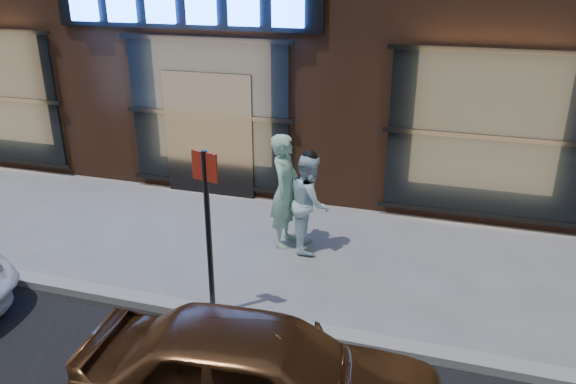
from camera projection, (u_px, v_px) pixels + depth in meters
name	position (u px, v px, depth m)	size (l,w,h in m)	color
ground	(95.00, 296.00, 7.74)	(90.00, 90.00, 0.00)	slate
curb	(95.00, 292.00, 7.72)	(60.00, 0.25, 0.12)	gray
man_bowtie	(285.00, 191.00, 8.87)	(0.67, 0.44, 1.85)	#A1D4AC
man_cap	(309.00, 202.00, 8.78)	(0.77, 0.60, 1.58)	white
gold_sedan	(261.00, 378.00, 5.32)	(1.43, 3.56, 1.21)	brown
sign_post	(208.00, 220.00, 6.85)	(0.35, 0.11, 2.24)	#262628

